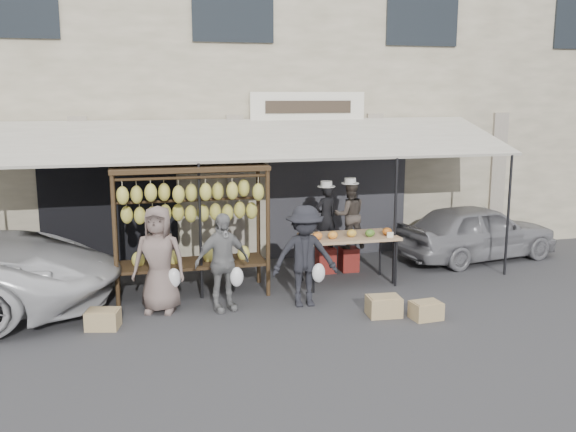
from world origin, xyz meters
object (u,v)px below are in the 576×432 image
object	(u,v)px
banana_rack	(191,205)
customer_left	(159,259)
vendor_left	(326,217)
crate_near_b	(426,310)
produce_table	(349,238)
customer_right	(305,256)
crate_near_a	(384,306)
crate_far	(103,319)
sedan	(477,231)
customer_mid	(222,262)
vendor_right	(350,215)

from	to	relation	value
banana_rack	customer_left	distance (m)	1.17
vendor_left	crate_near_b	xyz separation A→B (m)	(0.71, -2.89, -0.97)
banana_rack	produce_table	distance (m)	2.91
banana_rack	customer_right	world-z (taller)	banana_rack
banana_rack	customer_left	world-z (taller)	banana_rack
customer_right	crate_near_a	size ratio (longest dim) A/B	3.26
customer_left	crate_far	size ratio (longest dim) A/B	3.64
banana_rack	sedan	distance (m)	6.17
crate_near_b	crate_far	distance (m)	4.88
customer_mid	customer_right	bearing A→B (deg)	-21.64
produce_table	banana_rack	bearing A→B (deg)	179.33
customer_mid	crate_far	world-z (taller)	customer_mid
banana_rack	customer_mid	world-z (taller)	banana_rack
produce_table	customer_mid	distance (m)	2.59
customer_left	crate_far	xyz separation A→B (m)	(-0.87, -0.56, -0.71)
banana_rack	customer_right	size ratio (longest dim) A/B	1.56
crate_near_b	sedan	distance (m)	4.10
vendor_left	customer_mid	xyz separation A→B (m)	(-2.26, -1.71, -0.31)
customer_mid	customer_left	bearing A→B (deg)	151.99
crate_near_b	crate_near_a	bearing A→B (deg)	152.40
customer_right	crate_near_a	xyz separation A→B (m)	(1.07, -0.78, -0.68)
vendor_right	customer_mid	world-z (taller)	vendor_right
banana_rack	crate_far	distance (m)	2.41
customer_right	crate_far	size ratio (longest dim) A/B	3.55
crate_near_a	crate_near_b	bearing A→B (deg)	-27.60
customer_mid	customer_right	distance (m)	1.34
crate_far	customer_right	bearing A→B (deg)	4.87
banana_rack	crate_near_a	size ratio (longest dim) A/B	5.09
produce_table	crate_far	size ratio (longest dim) A/B	3.63
produce_table	sedan	world-z (taller)	sedan
vendor_right	sedan	xyz separation A→B (m)	(2.90, 0.21, -0.52)
customer_right	banana_rack	bearing A→B (deg)	152.21
crate_near_b	sedan	xyz separation A→B (m)	(2.66, 3.08, 0.46)
produce_table	crate_near_a	distance (m)	1.88
customer_right	customer_left	bearing A→B (deg)	175.31
produce_table	crate_near_a	size ratio (longest dim) A/B	3.33
produce_table	vendor_right	size ratio (longest dim) A/B	1.31
crate_near_a	crate_far	bearing A→B (deg)	173.14
banana_rack	vendor_right	world-z (taller)	banana_rack
vendor_left	customer_left	size ratio (longest dim) A/B	0.72
produce_table	vendor_left	world-z (taller)	vendor_left
customer_right	crate_near_b	world-z (taller)	customer_right
customer_mid	sedan	world-z (taller)	customer_mid
vendor_left	crate_far	distance (m)	4.70
banana_rack	vendor_right	size ratio (longest dim) A/B	2.01
customer_left	customer_right	world-z (taller)	customer_left
vendor_right	customer_left	world-z (taller)	vendor_right
crate_near_a	vendor_right	bearing A→B (deg)	82.56
customer_left	sedan	xyz separation A→B (m)	(6.60, 1.71, -0.26)
customer_mid	crate_far	size ratio (longest dim) A/B	3.38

